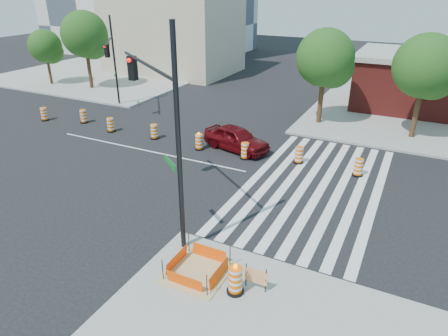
{
  "coord_description": "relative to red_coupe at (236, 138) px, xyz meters",
  "views": [
    {
      "loc": [
        15.12,
        -19.04,
        9.95
      ],
      "look_at": [
        6.99,
        -2.79,
        1.4
      ],
      "focal_mm": 32.0,
      "sensor_mm": 36.0,
      "label": 1
    }
  ],
  "objects": [
    {
      "name": "pit_drum",
      "position": [
        5.58,
        -12.07,
        -0.12
      ],
      "size": [
        0.61,
        0.61,
        1.2
      ],
      "color": "black",
      "rests_on": "ground"
    },
    {
      "name": "signal_pole_nw",
      "position": [
        -12.65,
        3.45,
        3.72
      ],
      "size": [
        3.36,
        4.54,
        7.31
      ],
      "rotation": [
        0.0,
        0.0,
        -0.94
      ],
      "color": "black",
      "rests_on": "ground"
    },
    {
      "name": "tree_north_b",
      "position": [
        -19.8,
        8.04,
        4.26
      ],
      "size": [
        4.41,
        4.41,
        7.5
      ],
      "color": "#382314",
      "rests_on": "ground"
    },
    {
      "name": "barricade",
      "position": [
        6.14,
        -11.6,
        -0.09
      ],
      "size": [
        0.82,
        0.04,
        0.96
      ],
      "rotation": [
        0.0,
        0.0,
        0.01
      ],
      "color": "#F86505",
      "rests_on": "ground"
    },
    {
      "name": "tree_north_d",
      "position": [
        10.08,
        7.29,
        3.96
      ],
      "size": [
        4.15,
        4.15,
        7.06
      ],
      "color": "#382314",
      "rests_on": "ground"
    },
    {
      "name": "lane_centerline",
      "position": [
        -5.1,
        -2.77,
        -0.77
      ],
      "size": [
        14.0,
        0.12,
        0.01
      ],
      "primitive_type": "cube",
      "color": "silver",
      "rests_on": "ground"
    },
    {
      "name": "median_drum_0",
      "position": [
        -15.95,
        -1.3,
        -0.29
      ],
      "size": [
        0.6,
        0.6,
        1.02
      ],
      "color": "black",
      "rests_on": "ground"
    },
    {
      "name": "tree_north_a",
      "position": [
        -24.79,
        7.43,
        2.99
      ],
      "size": [
        3.3,
        3.3,
        5.61
      ],
      "color": "#382314",
      "rests_on": "ground"
    },
    {
      "name": "ground",
      "position": [
        -5.1,
        -2.77,
        -0.77
      ],
      "size": [
        120.0,
        120.0,
        0.0
      ],
      "primitive_type": "plane",
      "color": "black",
      "rests_on": "ground"
    },
    {
      "name": "red_coupe",
      "position": [
        0.0,
        0.0,
        0.0
      ],
      "size": [
        4.86,
        2.93,
        1.55
      ],
      "primitive_type": "imported",
      "rotation": [
        0.0,
        0.0,
        1.31
      ],
      "color": "#54070C",
      "rests_on": "ground"
    },
    {
      "name": "median_drum_1",
      "position": [
        -12.79,
        -0.35,
        -0.29
      ],
      "size": [
        0.6,
        0.6,
        1.02
      ],
      "color": "black",
      "rests_on": "ground"
    },
    {
      "name": "signal_pole_se",
      "position": [
        1.1,
        -9.5,
        4.55
      ],
      "size": [
        5.39,
        4.03,
        8.7
      ],
      "rotation": [
        0.0,
        0.0,
        2.51
      ],
      "color": "black",
      "rests_on": "ground"
    },
    {
      "name": "tree_north_c",
      "position": [
        3.51,
        7.54,
        3.94
      ],
      "size": [
        4.14,
        4.13,
        7.03
      ],
      "color": "#382314",
      "rests_on": "ground"
    },
    {
      "name": "median_drum_5",
      "position": [
        1.09,
        -1.08,
        -0.29
      ],
      "size": [
        0.6,
        0.6,
        1.02
      ],
      "color": "black",
      "rests_on": "ground"
    },
    {
      "name": "median_drum_7",
      "position": [
        7.72,
        -0.43,
        -0.29
      ],
      "size": [
        0.6,
        0.6,
        1.02
      ],
      "color": "black",
      "rests_on": "ground"
    },
    {
      "name": "median_drum_4",
      "position": [
        -2.16,
        -1.04,
        -0.28
      ],
      "size": [
        0.6,
        0.6,
        1.18
      ],
      "color": "black",
      "rests_on": "ground"
    },
    {
      "name": "median_drum_3",
      "position": [
        -5.9,
        -0.74,
        -0.29
      ],
      "size": [
        0.6,
        0.6,
        1.02
      ],
      "color": "black",
      "rests_on": "ground"
    },
    {
      "name": "sidewalk_nw",
      "position": [
        -23.1,
        15.23,
        -0.7
      ],
      "size": [
        22.0,
        22.0,
        0.15
      ],
      "primitive_type": "cube",
      "color": "gray",
      "rests_on": "ground"
    },
    {
      "name": "beige_midrise",
      "position": [
        -17.1,
        19.23,
        4.23
      ],
      "size": [
        14.0,
        10.0,
        10.0
      ],
      "primitive_type": "cube",
      "color": "#B8A78C",
      "rests_on": "ground"
    },
    {
      "name": "median_drum_2",
      "position": [
        -9.56,
        -0.97,
        -0.29
      ],
      "size": [
        0.6,
        0.6,
        1.02
      ],
      "color": "black",
      "rests_on": "ground"
    },
    {
      "name": "median_drum_6",
      "position": [
        4.24,
        -0.23,
        -0.29
      ],
      "size": [
        0.6,
        0.6,
        1.02
      ],
      "color": "black",
      "rests_on": "ground"
    },
    {
      "name": "crosswalk_east",
      "position": [
        5.85,
        -2.77,
        -0.77
      ],
      "size": [
        6.75,
        13.5,
        0.01
      ],
      "color": "silver",
      "rests_on": "ground"
    },
    {
      "name": "excavation_pit",
      "position": [
        3.9,
        -11.77,
        -0.55
      ],
      "size": [
        2.2,
        2.2,
        0.9
      ],
      "color": "tan",
      "rests_on": "ground"
    }
  ]
}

